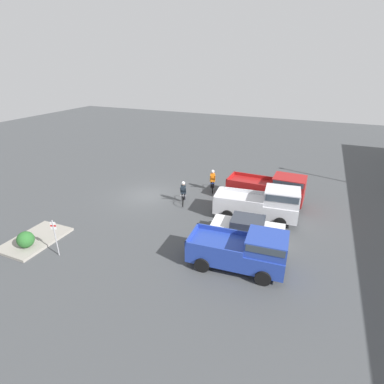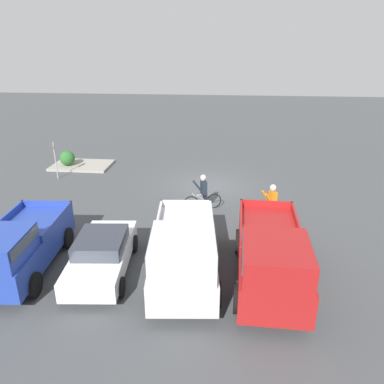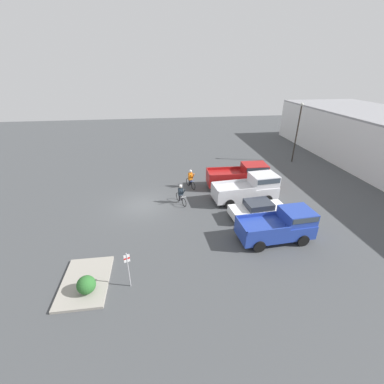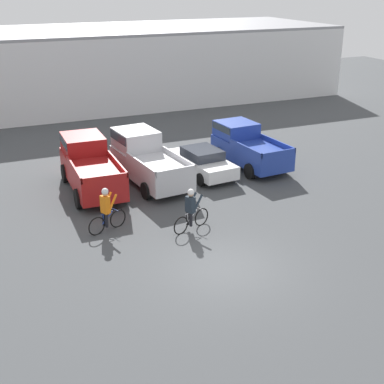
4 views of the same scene
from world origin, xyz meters
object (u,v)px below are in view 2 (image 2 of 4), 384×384
(pickup_truck_1, at_px, (184,251))
(sedan_0, at_px, (102,254))
(pickup_truck_2, at_px, (15,247))
(pickup_truck_0, at_px, (271,256))
(cyclist_0, at_px, (203,192))
(shrub, at_px, (67,158))
(fire_lane_sign, at_px, (55,157))
(cyclist_1, at_px, (272,204))

(pickup_truck_1, xyz_separation_m, sedan_0, (2.85, -0.36, -0.47))
(pickup_truck_1, xyz_separation_m, pickup_truck_2, (5.62, 0.12, -0.09))
(pickup_truck_1, bearing_deg, sedan_0, -7.25)
(pickup_truck_0, relative_size, pickup_truck_1, 1.00)
(pickup_truck_0, relative_size, pickup_truck_2, 1.12)
(pickup_truck_2, height_order, cyclist_0, pickup_truck_2)
(pickup_truck_2, relative_size, shrub, 5.36)
(cyclist_0, bearing_deg, fire_lane_sign, -21.92)
(pickup_truck_2, bearing_deg, pickup_truck_1, -178.77)
(pickup_truck_2, bearing_deg, fire_lane_sign, -73.01)
(cyclist_1, xyz_separation_m, fire_lane_sign, (11.79, -4.73, 0.41))
(fire_lane_sign, height_order, shrub, fire_lane_sign)
(pickup_truck_1, xyz_separation_m, cyclist_0, (-0.20, -5.93, -0.29))
(pickup_truck_1, height_order, shrub, pickup_truck_1)
(cyclist_1, bearing_deg, fire_lane_sign, -21.86)
(cyclist_0, bearing_deg, sedan_0, 61.34)
(cyclist_0, bearing_deg, pickup_truck_2, 46.13)
(pickup_truck_1, bearing_deg, fire_lane_sign, -47.87)
(cyclist_0, distance_m, cyclist_1, 3.28)
(sedan_0, bearing_deg, cyclist_0, -118.66)
(pickup_truck_1, bearing_deg, cyclist_1, -124.55)
(pickup_truck_0, xyz_separation_m, shrub, (11.53, -11.58, -0.57))
(cyclist_1, bearing_deg, sedan_0, 35.54)
(sedan_0, relative_size, shrub, 4.72)
(pickup_truck_1, height_order, cyclist_1, pickup_truck_1)
(sedan_0, bearing_deg, cyclist_1, -144.46)
(shrub, bearing_deg, pickup_truck_1, 127.27)
(pickup_truck_1, height_order, sedan_0, pickup_truck_1)
(cyclist_0, height_order, shrub, cyclist_0)
(pickup_truck_0, bearing_deg, cyclist_0, -66.90)
(pickup_truck_1, bearing_deg, cyclist_0, -91.89)
(sedan_0, distance_m, cyclist_1, 7.49)
(pickup_truck_0, xyz_separation_m, cyclist_1, (-0.51, -4.75, -0.27))
(sedan_0, height_order, cyclist_1, cyclist_1)
(pickup_truck_0, distance_m, shrub, 16.35)
(sedan_0, height_order, cyclist_0, cyclist_0)
(sedan_0, relative_size, cyclist_0, 2.47)
(pickup_truck_2, bearing_deg, pickup_truck_0, -179.42)
(cyclist_0, xyz_separation_m, fire_lane_sign, (8.74, -3.52, 0.44))
(cyclist_0, bearing_deg, pickup_truck_1, 88.11)
(fire_lane_sign, bearing_deg, shrub, -83.43)
(cyclist_1, height_order, shrub, cyclist_1)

